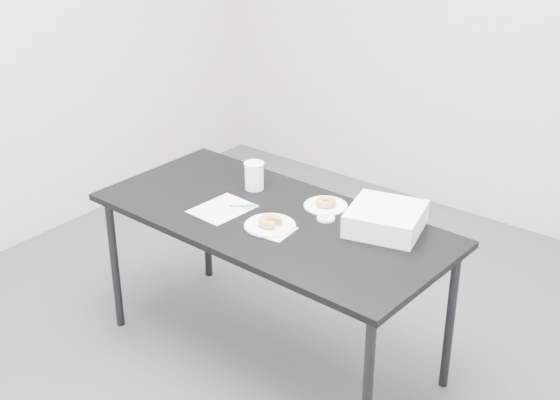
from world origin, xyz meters
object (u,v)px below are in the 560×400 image
Objects in this scene: table at (272,228)px; donut_near at (270,221)px; bakery_box at (386,219)px; scorecard at (222,209)px; coffee_cup at (254,176)px; donut_far at (326,202)px; pen at (243,206)px; plate_near at (270,225)px; plate_far at (326,206)px.

donut_near is (0.06, -0.09, 0.09)m from table.
table is at bearing -170.82° from bakery_box.
scorecard is at bearing -157.94° from table.
coffee_cup reaches higher than scorecard.
coffee_cup is (-0.40, -0.05, 0.05)m from donut_far.
pen is 0.91× the size of coffee_cup.
donut_far reaches higher than plate_near.
bakery_box is at bearing -4.67° from donut_far.
donut_near is at bearing -159.44° from bakery_box.
donut_far reaches higher than table.
pen reaches higher than plate_far.
scorecard is 0.29m from plate_near.
plate_near is 0.34m from donut_far.
scorecard reaches higher than table.
scorecard is at bearing -172.07° from bakery_box.
coffee_cup is at bearing 139.38° from plate_near.
bakery_box is at bearing 2.03° from coffee_cup.
table is 0.28m from plate_far.
bakery_box is (0.72, 0.30, 0.05)m from scorecard.
pen is (0.06, 0.08, 0.01)m from scorecard.
donut_near is 0.52m from bakery_box.
pen is 0.55× the size of plate_near.
donut_near reaches higher than scorecard.
table is 12.27× the size of coffee_cup.
coffee_cup is (-0.32, 0.27, 0.04)m from donut_near.
donut_far is at bearing 7.84° from coffee_cup.
donut_near is (0.23, -0.08, 0.02)m from pen.
plate_near is 1.12× the size of plate_far.
coffee_cup is at bearing -172.16° from plate_far.
pen is 1.17× the size of donut_near.
coffee_cup is (-0.03, 0.27, 0.07)m from scorecard.
bakery_box is at bearing 26.70° from scorecard.
scorecard is (-0.24, -0.09, 0.06)m from table.
plate_near is at bearing 3.69° from scorecard.
pen is 0.22m from coffee_cup.
donut_far is (0.08, 0.33, -0.01)m from donut_near.
plate_near is 0.74× the size of bakery_box.
scorecard is 0.88× the size of bakery_box.
plate_near is 1.66× the size of coffee_cup.
scorecard is 0.50m from donut_far.
plate_near is 0.34m from plate_far.
table is 5.47× the size of bakery_box.
plate_far is 0.41m from coffee_cup.
scorecard is at bearing -138.53° from plate_far.
plate_far is 0.02m from donut_far.
table is 0.18m from pen.
coffee_cup reaches higher than donut_near.
plate_near is at bearing 180.00° from donut_near.
table is at bearing 123.14° from plate_near.
plate_near is at bearing -103.41° from plate_far.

